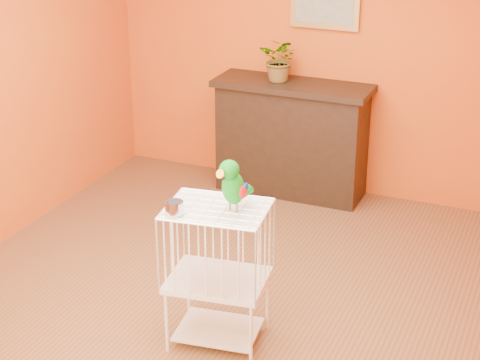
% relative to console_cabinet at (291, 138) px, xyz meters
% --- Properties ---
extents(ground, '(4.50, 4.50, 0.00)m').
position_rel_console_cabinet_xyz_m(ground, '(0.20, -2.01, -0.52)').
color(ground, brown).
rests_on(ground, ground).
extents(room_shell, '(4.50, 4.50, 4.50)m').
position_rel_console_cabinet_xyz_m(room_shell, '(0.20, -2.01, 1.06)').
color(room_shell, '#C35312').
rests_on(room_shell, ground).
extents(console_cabinet, '(1.41, 0.51, 1.05)m').
position_rel_console_cabinet_xyz_m(console_cabinet, '(0.00, 0.00, 0.00)').
color(console_cabinet, black).
rests_on(console_cabinet, ground).
extents(potted_plant, '(0.38, 0.41, 0.31)m').
position_rel_console_cabinet_xyz_m(potted_plant, '(-0.12, 0.06, 0.67)').
color(potted_plant, '#26722D').
rests_on(potted_plant, console_cabinet).
extents(framed_picture, '(0.62, 0.04, 0.50)m').
position_rel_console_cabinet_xyz_m(framed_picture, '(0.20, 0.21, 1.23)').
color(framed_picture, '#A7793B').
rests_on(framed_picture, room_shell).
extents(birdcage, '(0.67, 0.55, 0.95)m').
position_rel_console_cabinet_xyz_m(birdcage, '(0.40, -2.46, -0.03)').
color(birdcage, white).
rests_on(birdcage, ground).
extents(feed_cup, '(0.11, 0.11, 0.08)m').
position_rel_console_cabinet_xyz_m(feed_cup, '(0.20, -2.64, 0.47)').
color(feed_cup, silver).
rests_on(feed_cup, birdcage).
extents(parrot, '(0.18, 0.31, 0.34)m').
position_rel_console_cabinet_xyz_m(parrot, '(0.50, -2.45, 0.59)').
color(parrot, '#59544C').
rests_on(parrot, birdcage).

